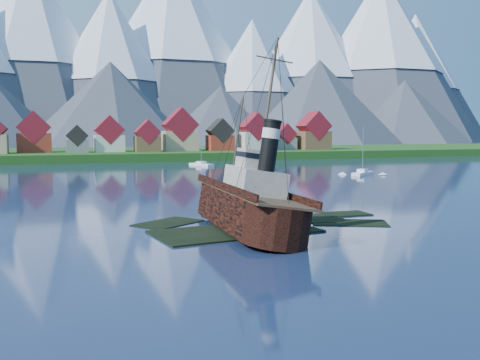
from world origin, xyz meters
name	(u,v)px	position (x,y,z in m)	size (l,w,h in m)	color
ground	(255,227)	(0.00, 0.00, 0.00)	(1400.00, 1400.00, 0.00)	#1A2848
shoal	(262,226)	(1.78, 2.15, -0.35)	(31.71, 21.24, 1.14)	black
shore_bank	(111,157)	(0.00, 170.00, 0.00)	(600.00, 80.00, 3.20)	#1C4814
seawall	(122,163)	(0.00, 132.00, 0.00)	(600.00, 2.50, 2.00)	#3F3D38
town	(22,136)	(-33.12, 152.18, 8.99)	(250.96, 16.69, 17.30)	maroon
mountains	(76,48)	(-0.79, 481.26, 89.34)	(965.00, 340.00, 205.00)	#2D333D
tugboat_wreck	(240,203)	(-1.64, 0.55, 2.85)	(6.62, 28.53, 22.61)	black
sailboat_d	(362,174)	(51.51, 59.55, 0.29)	(8.74, 7.37, 12.56)	white
sailboat_e	(201,165)	(22.11, 107.09, 0.26)	(6.10, 10.31, 11.71)	white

